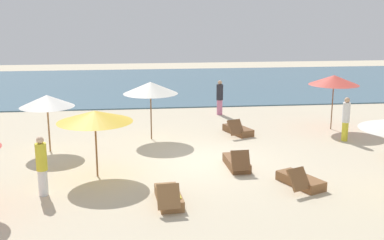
{
  "coord_description": "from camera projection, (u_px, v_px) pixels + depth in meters",
  "views": [
    {
      "loc": [
        -2.38,
        -15.03,
        5.0
      ],
      "look_at": [
        -0.44,
        1.58,
        1.1
      ],
      "focal_mm": 44.82,
      "sensor_mm": 36.0,
      "label": 1
    }
  ],
  "objects": [
    {
      "name": "person_2",
      "position": [
        220.0,
        97.0,
        22.97
      ],
      "size": [
        0.45,
        0.45,
        1.66
      ],
      "color": "#D17299",
      "rests_on": "ground_plane"
    },
    {
      "name": "lounger_1",
      "position": [
        169.0,
        197.0,
        12.57
      ],
      "size": [
        0.71,
        1.67,
        0.75
      ],
      "color": "olive",
      "rests_on": "ground_plane"
    },
    {
      "name": "person_0",
      "position": [
        42.0,
        166.0,
        12.97
      ],
      "size": [
        0.4,
        0.4,
        1.67
      ],
      "color": "white",
      "rests_on": "ground_plane"
    },
    {
      "name": "person_1",
      "position": [
        346.0,
        119.0,
        18.37
      ],
      "size": [
        0.33,
        0.33,
        1.71
      ],
      "color": "yellow",
      "rests_on": "ground_plane"
    },
    {
      "name": "umbrella_5",
      "position": [
        95.0,
        116.0,
        14.22
      ],
      "size": [
        2.27,
        2.27,
        2.05
      ],
      "color": "brown",
      "rests_on": "ground_plane"
    },
    {
      "name": "lounger_0",
      "position": [
        237.0,
        163.0,
        15.38
      ],
      "size": [
        0.65,
        1.65,
        0.75
      ],
      "color": "brown",
      "rests_on": "ground_plane"
    },
    {
      "name": "umbrella_4",
      "position": [
        334.0,
        80.0,
        19.88
      ],
      "size": [
        2.07,
        2.07,
        2.31
      ],
      "color": "brown",
      "rests_on": "ground_plane"
    },
    {
      "name": "ocean_water",
      "position": [
        172.0,
        84.0,
        32.38
      ],
      "size": [
        48.0,
        16.0,
        0.06
      ],
      "primitive_type": "cube",
      "color": "#476B7F",
      "rests_on": "ground_plane"
    },
    {
      "name": "lounger_2",
      "position": [
        238.0,
        130.0,
        19.53
      ],
      "size": [
        1.13,
        1.76,
        0.72
      ],
      "color": "brown",
      "rests_on": "ground_plane"
    },
    {
      "name": "lounger_5",
      "position": [
        300.0,
        181.0,
        13.77
      ],
      "size": [
        1.21,
        1.76,
        0.72
      ],
      "color": "brown",
      "rests_on": "ground_plane"
    },
    {
      "name": "umbrella_0",
      "position": [
        47.0,
        101.0,
        16.8
      ],
      "size": [
        1.91,
        1.91,
        2.05
      ],
      "color": "olive",
      "rests_on": "ground_plane"
    },
    {
      "name": "ground_plane",
      "position": [
        211.0,
        162.0,
        15.94
      ],
      "size": [
        60.0,
        60.0,
        0.0
      ],
      "primitive_type": "plane",
      "color": "beige"
    },
    {
      "name": "umbrella_1",
      "position": [
        151.0,
        88.0,
        18.35
      ],
      "size": [
        2.11,
        2.11,
        2.26
      ],
      "color": "brown",
      "rests_on": "ground_plane"
    }
  ]
}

